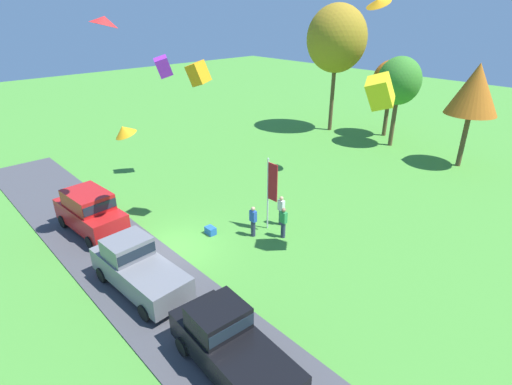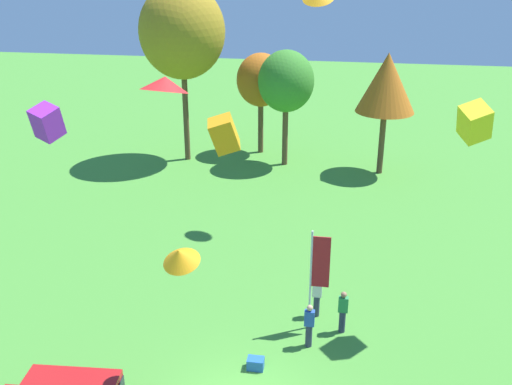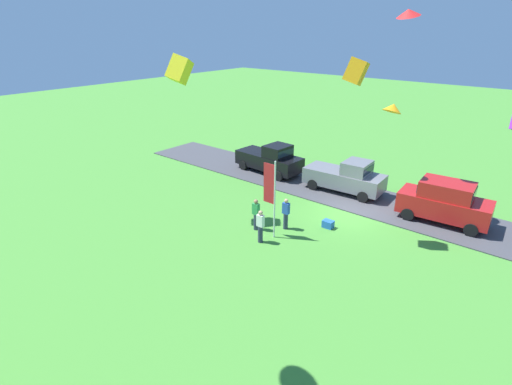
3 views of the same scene
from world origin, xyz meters
The scene contains 14 objects.
person_watching_sky centered at (2.90, 4.67, 0.88)m, with size 0.36×0.24×1.71m.
person_on_lawn centered at (1.75, 3.61, 0.88)m, with size 0.36×0.24×1.71m.
person_beside_suv centered at (1.89, 5.55, 0.88)m, with size 0.36×0.24×1.71m.
tree_far_right centered at (-7.83, 22.49, 8.31)m, with size 5.34×5.34×11.27m.
tree_lone_near centered at (-3.23, 24.71, 4.98)m, with size 3.22×3.22×6.79m.
tree_center_back centered at (-1.31, 22.52, 5.43)m, with size 3.50×3.50×7.39m.
tree_right_of_center centered at (4.77, 21.89, 5.68)m, with size 3.55×3.55×7.49m.
flag_banner centered at (1.90, 4.73, 2.56)m, with size 0.71×0.08×4.04m.
cooler_box centered at (0.07, 2.09, 0.20)m, with size 0.56×0.40×0.40m, color blue.
kite_delta_near_flag centered at (-1.44, -1.36, 10.46)m, with size 1.12×1.12×0.34m, color red.
kite_box_topmost centered at (-7.82, 4.79, 7.54)m, with size 0.80×0.80×1.12m, color purple.
kite_box_high_left centered at (-0.97, 2.62, 8.09)m, with size 0.71×0.71×0.99m, color orange.
kite_delta_mid_center centered at (-1.34, -1.23, 6.01)m, with size 0.98×0.98×0.41m, color orange.
kite_box_trailing_tail centered at (6.79, 5.78, 7.92)m, with size 0.83×0.83×1.16m, color yellow.
Camera 2 is at (2.70, -14.18, 13.37)m, focal length 42.00 mm.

